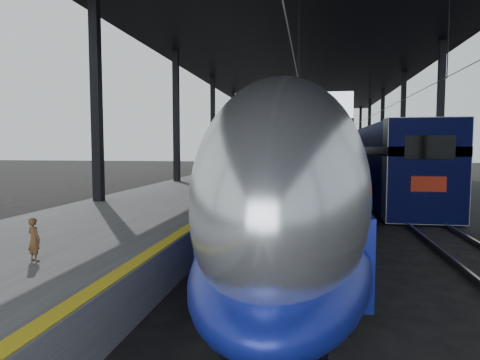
# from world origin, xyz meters

# --- Properties ---
(ground) EXTENTS (160.00, 160.00, 0.00)m
(ground) POSITION_xyz_m (0.00, 0.00, 0.00)
(ground) COLOR black
(ground) RESTS_ON ground
(platform) EXTENTS (6.00, 80.00, 1.00)m
(platform) POSITION_xyz_m (-3.50, 20.00, 0.50)
(platform) COLOR #4C4C4F
(platform) RESTS_ON ground
(yellow_strip) EXTENTS (0.30, 80.00, 0.01)m
(yellow_strip) POSITION_xyz_m (-0.70, 20.00, 1.00)
(yellow_strip) COLOR gold
(yellow_strip) RESTS_ON platform
(rails) EXTENTS (6.52, 80.00, 0.16)m
(rails) POSITION_xyz_m (4.50, 20.00, 0.08)
(rails) COLOR slate
(rails) RESTS_ON ground
(canopy) EXTENTS (18.00, 75.00, 9.47)m
(canopy) POSITION_xyz_m (1.90, 20.00, 9.12)
(canopy) COLOR black
(canopy) RESTS_ON ground
(tgv_train) EXTENTS (3.18, 65.20, 4.55)m
(tgv_train) POSITION_xyz_m (2.00, 25.13, 2.13)
(tgv_train) COLOR #B6B9BE
(tgv_train) RESTS_ON ground
(second_train) EXTENTS (3.12, 56.05, 4.29)m
(second_train) POSITION_xyz_m (7.00, 34.16, 2.17)
(second_train) COLOR navy
(second_train) RESTS_ON ground
(child) EXTENTS (0.35, 0.30, 0.83)m
(child) POSITION_xyz_m (-2.59, -3.57, 1.41)
(child) COLOR #4F331A
(child) RESTS_ON platform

